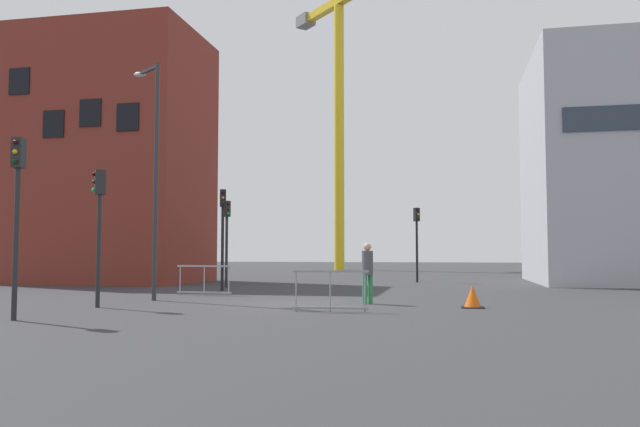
{
  "coord_description": "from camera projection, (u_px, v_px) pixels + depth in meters",
  "views": [
    {
      "loc": [
        4.61,
        -18.51,
        1.54
      ],
      "look_at": [
        0.0,
        4.23,
        2.99
      ],
      "focal_mm": 35.16,
      "sensor_mm": 36.0,
      "label": 1
    }
  ],
  "objects": [
    {
      "name": "streetlamp_tall",
      "position": [
        154.0,
        162.0,
        20.48
      ],
      "size": [
        1.3,
        0.91,
        7.76
      ],
      "color": "#2D2D30",
      "rests_on": "ground"
    },
    {
      "name": "safety_barrier_rear",
      "position": [
        204.0,
        280.0,
        22.58
      ],
      "size": [
        2.12,
        0.17,
        1.08
      ],
      "color": "#9EA0A5",
      "rests_on": "ground"
    },
    {
      "name": "pedestrian_walking",
      "position": [
        367.0,
        268.0,
        18.83
      ],
      "size": [
        0.34,
        0.34,
        1.83
      ],
      "color": "#2D844C",
      "rests_on": "ground"
    },
    {
      "name": "traffic_light_island",
      "position": [
        99.0,
        215.0,
        17.69
      ],
      "size": [
        0.37,
        0.36,
        3.88
      ],
      "color": "#232326",
      "rests_on": "ground"
    },
    {
      "name": "office_block",
      "position": [
        626.0,
        168.0,
        31.61
      ],
      "size": [
        9.17,
        9.95,
        11.57
      ],
      "color": "#A8AAB2",
      "rests_on": "ground"
    },
    {
      "name": "construction_crane",
      "position": [
        342.0,
        85.0,
        55.62
      ],
      "size": [
        13.75,
        14.04,
        24.72
      ],
      "color": "yellow",
      "rests_on": "ground"
    },
    {
      "name": "ground",
      "position": [
        292.0,
        303.0,
        18.93
      ],
      "size": [
        160.0,
        160.0,
        0.0
      ],
      "primitive_type": "plane",
      "color": "#333335"
    },
    {
      "name": "traffic_light_median",
      "position": [
        417.0,
        232.0,
        32.43
      ],
      "size": [
        0.35,
        0.39,
        3.85
      ],
      "color": "black",
      "rests_on": "ground"
    },
    {
      "name": "traffic_cone_on_verge",
      "position": [
        473.0,
        297.0,
        17.47
      ],
      "size": [
        0.62,
        0.62,
        0.63
      ],
      "color": "black",
      "rests_on": "ground"
    },
    {
      "name": "traffic_light_far",
      "position": [
        17.0,
        198.0,
        14.37
      ],
      "size": [
        0.29,
        0.39,
        4.19
      ],
      "color": "#232326",
      "rests_on": "ground"
    },
    {
      "name": "safety_barrier_right_run",
      "position": [
        330.0,
        290.0,
        16.3
      ],
      "size": [
        2.0,
        0.19,
        1.08
      ],
      "color": "gray",
      "rests_on": "ground"
    },
    {
      "name": "traffic_light_verge",
      "position": [
        223.0,
        223.0,
        25.49
      ],
      "size": [
        0.33,
        0.39,
        4.11
      ],
      "color": "black",
      "rests_on": "ground"
    },
    {
      "name": "brick_building",
      "position": [
        109.0,
        158.0,
        32.55
      ],
      "size": [
        9.54,
        6.62,
        12.85
      ],
      "color": "maroon",
      "rests_on": "ground"
    },
    {
      "name": "traffic_light_corner",
      "position": [
        227.0,
        229.0,
        27.48
      ],
      "size": [
        0.37,
        0.37,
        3.81
      ],
      "color": "#232326",
      "rests_on": "ground"
    }
  ]
}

